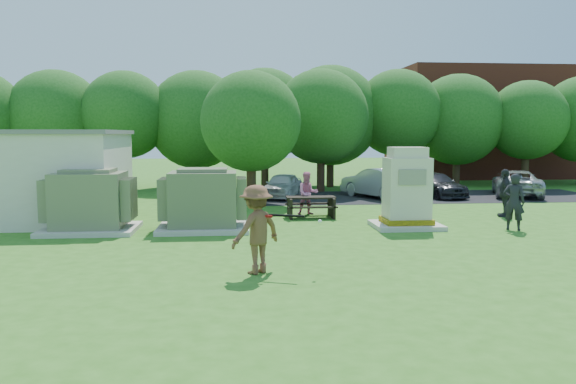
{
  "coord_description": "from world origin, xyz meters",
  "views": [
    {
      "loc": [
        -1.71,
        -14.3,
        3.21
      ],
      "look_at": [
        0.0,
        4.0,
        1.3
      ],
      "focal_mm": 35.0,
      "sensor_mm": 36.0,
      "label": 1
    }
  ],
  "objects": [
    {
      "name": "generator_cabinet",
      "position": [
        4.1,
        4.28,
        1.21
      ],
      "size": [
        2.27,
        1.86,
        2.76
      ],
      "color": "beige",
      "rests_on": "ground"
    },
    {
      "name": "car_silver_a",
      "position": [
        5.44,
        13.12,
        0.76
      ],
      "size": [
        3.34,
        4.84,
        1.51
      ],
      "primitive_type": "imported",
      "rotation": [
        0.0,
        0.0,
        3.57
      ],
      "color": "silver",
      "rests_on": "ground"
    },
    {
      "name": "batter",
      "position": [
        -1.25,
        -1.57,
        1.03
      ],
      "size": [
        1.51,
        1.42,
        2.05
      ],
      "primitive_type": "imported",
      "rotation": [
        0.0,
        0.0,
        3.81
      ],
      "color": "brown",
      "rests_on": "ground"
    },
    {
      "name": "tree_row",
      "position": [
        1.75,
        18.5,
        4.15
      ],
      "size": [
        41.3,
        13.3,
        7.3
      ],
      "color": "#47301E",
      "rests_on": "ground"
    },
    {
      "name": "person_by_generator",
      "position": [
        7.53,
        3.48,
        0.95
      ],
      "size": [
        0.83,
        0.75,
        1.9
      ],
      "primitive_type": "imported",
      "rotation": [
        0.0,
        0.0,
        2.58
      ],
      "color": "black",
      "rests_on": "ground"
    },
    {
      "name": "car_dark",
      "position": [
        8.46,
        13.45,
        0.61
      ],
      "size": [
        2.63,
        4.46,
        1.21
      ],
      "primitive_type": "imported",
      "rotation": [
        0.0,
        0.0,
        0.24
      ],
      "color": "black",
      "rests_on": "ground"
    },
    {
      "name": "car_white",
      "position": [
        0.62,
        13.66,
        0.62
      ],
      "size": [
        2.62,
        3.94,
        1.25
      ],
      "primitive_type": "imported",
      "rotation": [
        0.0,
        0.0,
        -0.34
      ],
      "color": "silver",
      "rests_on": "ground"
    },
    {
      "name": "transformer_right",
      "position": [
        -2.8,
        4.5,
        0.97
      ],
      "size": [
        3.0,
        2.4,
        2.07
      ],
      "color": "beige",
      "rests_on": "ground"
    },
    {
      "name": "transformer_left",
      "position": [
        -6.5,
        4.5,
        0.97
      ],
      "size": [
        3.0,
        2.4,
        2.07
      ],
      "color": "beige",
      "rests_on": "ground"
    },
    {
      "name": "brick_building",
      "position": [
        18.0,
        27.0,
        4.0
      ],
      "size": [
        15.0,
        8.0,
        8.0
      ],
      "primitive_type": "cube",
      "color": "maroon",
      "rests_on": "ground"
    },
    {
      "name": "person_at_picnic",
      "position": [
        1.13,
        7.7,
        0.86
      ],
      "size": [
        0.86,
        0.68,
        1.71
      ],
      "primitive_type": "imported",
      "rotation": [
        0.0,
        0.0,
        0.04
      ],
      "color": "pink",
      "rests_on": "ground"
    },
    {
      "name": "person_walking_right",
      "position": [
        8.66,
        6.42,
        0.93
      ],
      "size": [
        0.79,
        1.18,
        1.86
      ],
      "primitive_type": "imported",
      "rotation": [
        0.0,
        0.0,
        4.37
      ],
      "color": "#27282D",
      "rests_on": "ground"
    },
    {
      "name": "picnic_table",
      "position": [
        1.16,
        6.98,
        0.5
      ],
      "size": [
        1.88,
        1.41,
        0.8
      ],
      "color": "black",
      "rests_on": "ground"
    },
    {
      "name": "batting_equipment",
      "position": [
        -0.52,
        -1.67,
        1.32
      ],
      "size": [
        1.36,
        0.36,
        0.21
      ],
      "color": "black",
      "rests_on": "ground"
    },
    {
      "name": "car_silver_b",
      "position": [
        12.77,
        13.36,
        0.67
      ],
      "size": [
        3.84,
        5.27,
        1.33
      ],
      "primitive_type": "imported",
      "rotation": [
        0.0,
        0.0,
        2.76
      ],
      "color": "#A6A6AA",
      "rests_on": "ground"
    },
    {
      "name": "ground",
      "position": [
        0.0,
        0.0,
        0.0
      ],
      "size": [
        120.0,
        120.0,
        0.0
      ],
      "primitive_type": "plane",
      "color": "#2D6619",
      "rests_on": "ground"
    },
    {
      "name": "parking_strip",
      "position": [
        7.0,
        13.5,
        0.01
      ],
      "size": [
        20.0,
        6.0,
        0.01
      ],
      "primitive_type": "cube",
      "color": "#232326",
      "rests_on": "ground"
    }
  ]
}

